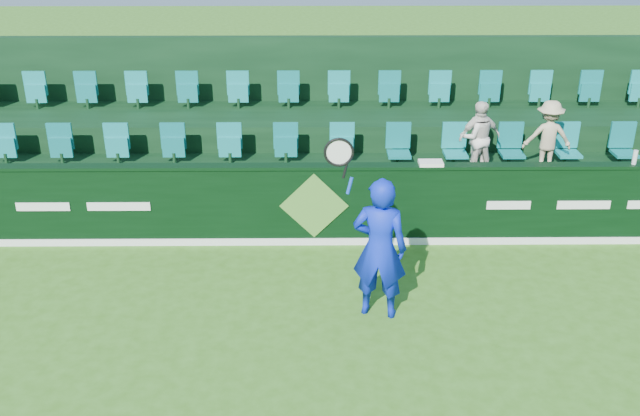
{
  "coord_description": "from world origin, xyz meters",
  "views": [
    {
      "loc": [
        0.01,
        -6.45,
        5.29
      ],
      "look_at": [
        0.09,
        2.8,
        1.15
      ],
      "focal_mm": 40.0,
      "sensor_mm": 36.0,
      "label": 1
    }
  ],
  "objects_px": {
    "tennis_player": "(379,248)",
    "spectator_left": "(477,137)",
    "spectator_middle": "(479,137)",
    "spectator_right": "(548,137)",
    "towel": "(431,163)",
    "drinks_bottle": "(635,157)"
  },
  "relations": [
    {
      "from": "spectator_right",
      "to": "drinks_bottle",
      "type": "xyz_separation_m",
      "value": [
        1.02,
        -1.12,
        0.03
      ]
    },
    {
      "from": "spectator_middle",
      "to": "towel",
      "type": "relative_size",
      "value": 3.34
    },
    {
      "from": "spectator_middle",
      "to": "spectator_right",
      "type": "distance_m",
      "value": 1.17
    },
    {
      "from": "spectator_left",
      "to": "towel",
      "type": "distance_m",
      "value": 1.47
    },
    {
      "from": "tennis_player",
      "to": "towel",
      "type": "distance_m",
      "value": 2.39
    },
    {
      "from": "towel",
      "to": "drinks_bottle",
      "type": "height_order",
      "value": "drinks_bottle"
    },
    {
      "from": "tennis_player",
      "to": "spectator_left",
      "type": "distance_m",
      "value": 3.82
    },
    {
      "from": "spectator_left",
      "to": "spectator_middle",
      "type": "distance_m",
      "value": 0.04
    },
    {
      "from": "towel",
      "to": "drinks_bottle",
      "type": "distance_m",
      "value": 3.2
    },
    {
      "from": "spectator_middle",
      "to": "spectator_right",
      "type": "bearing_deg",
      "value": 166.7
    },
    {
      "from": "spectator_left",
      "to": "towel",
      "type": "height_order",
      "value": "spectator_left"
    },
    {
      "from": "tennis_player",
      "to": "towel",
      "type": "xyz_separation_m",
      "value": [
        0.98,
        2.14,
        0.38
      ]
    },
    {
      "from": "tennis_player",
      "to": "drinks_bottle",
      "type": "bearing_deg",
      "value": 27.2
    },
    {
      "from": "spectator_right",
      "to": "spectator_middle",
      "type": "bearing_deg",
      "value": 4.57
    },
    {
      "from": "tennis_player",
      "to": "drinks_bottle",
      "type": "xyz_separation_m",
      "value": [
        4.17,
        2.14,
        0.46
      ]
    },
    {
      "from": "spectator_right",
      "to": "drinks_bottle",
      "type": "bearing_deg",
      "value": 137.03
    },
    {
      "from": "spectator_middle",
      "to": "drinks_bottle",
      "type": "height_order",
      "value": "spectator_middle"
    },
    {
      "from": "tennis_player",
      "to": "towel",
      "type": "relative_size",
      "value": 6.89
    },
    {
      "from": "spectator_right",
      "to": "towel",
      "type": "height_order",
      "value": "spectator_right"
    },
    {
      "from": "tennis_player",
      "to": "spectator_left",
      "type": "height_order",
      "value": "tennis_player"
    },
    {
      "from": "spectator_middle",
      "to": "drinks_bottle",
      "type": "bearing_deg",
      "value": 139.71
    },
    {
      "from": "tennis_player",
      "to": "spectator_middle",
      "type": "bearing_deg",
      "value": 58.85
    }
  ]
}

